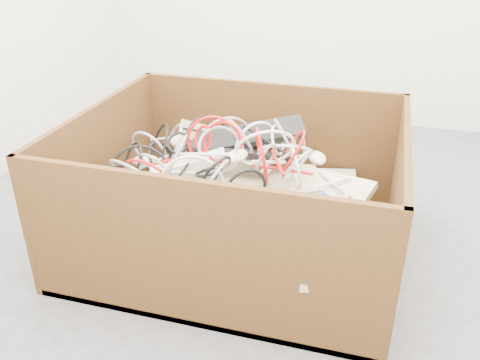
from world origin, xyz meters
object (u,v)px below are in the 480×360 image
(cardboard_box, at_px, (235,215))
(vga_plug, at_px, (326,199))
(power_strip_right, at_px, (116,193))
(power_strip_left, at_px, (188,164))

(cardboard_box, height_order, vga_plug, cardboard_box)
(cardboard_box, bearing_deg, vga_plug, -21.09)
(power_strip_right, bearing_deg, vga_plug, 35.25)
(power_strip_left, bearing_deg, vga_plug, -27.61)
(power_strip_left, distance_m, vga_plug, 0.57)
(power_strip_left, distance_m, power_strip_right, 0.32)
(cardboard_box, distance_m, vga_plug, 0.47)
(power_strip_left, xyz_separation_m, power_strip_right, (-0.19, -0.25, -0.03))
(power_strip_right, xyz_separation_m, vga_plug, (0.75, 0.16, 0.01))
(vga_plug, bearing_deg, power_strip_left, -176.68)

